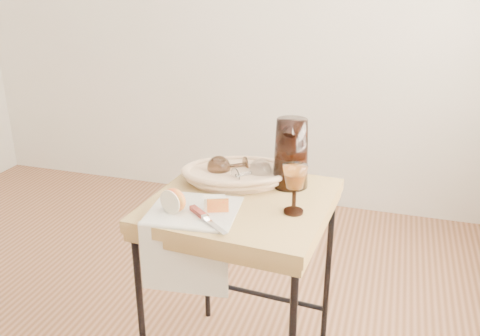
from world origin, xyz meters
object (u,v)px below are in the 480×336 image
(goblet_lying_a, at_px, (230,166))
(tea_towel, at_px, (194,210))
(side_table, at_px, (242,291))
(goblet_lying_b, at_px, (250,173))
(pitcher, at_px, (291,153))
(apple_half, at_px, (175,200))
(table_knife, at_px, (207,219))
(bread_basket, at_px, (237,175))
(wine_goblet, at_px, (294,189))

(goblet_lying_a, bearing_deg, tea_towel, 47.09)
(side_table, distance_m, goblet_lying_b, 0.45)
(tea_towel, xyz_separation_m, pitcher, (0.26, 0.30, 0.12))
(goblet_lying_b, relative_size, pitcher, 0.47)
(apple_half, xyz_separation_m, table_knife, (0.12, -0.03, -0.03))
(bread_basket, xyz_separation_m, table_knife, (0.00, -0.33, -0.01))
(table_knife, bearing_deg, goblet_lying_a, 135.90)
(goblet_lying_a, distance_m, table_knife, 0.35)
(tea_towel, xyz_separation_m, bread_basket, (0.06, 0.27, 0.02))
(tea_towel, height_order, goblet_lying_a, goblet_lying_a)
(goblet_lying_b, relative_size, wine_goblet, 0.82)
(bread_basket, bearing_deg, wine_goblet, -55.72)
(bread_basket, height_order, pitcher, pitcher)
(pitcher, bearing_deg, apple_half, -127.78)
(tea_towel, height_order, wine_goblet, wine_goblet)
(tea_towel, relative_size, goblet_lying_a, 1.99)
(wine_goblet, bearing_deg, pitcher, 105.18)
(pitcher, xyz_separation_m, apple_half, (-0.31, -0.33, -0.08))
(side_table, height_order, goblet_lying_a, goblet_lying_a)
(pitcher, xyz_separation_m, table_knife, (-0.19, -0.36, -0.11))
(bread_basket, bearing_deg, goblet_lying_b, -41.23)
(side_table, xyz_separation_m, wine_goblet, (0.19, -0.05, 0.46))
(goblet_lying_b, height_order, apple_half, goblet_lying_b)
(goblet_lying_b, relative_size, table_knife, 0.66)
(tea_towel, relative_size, bread_basket, 0.78)
(goblet_lying_a, distance_m, goblet_lying_b, 0.09)
(bread_basket, xyz_separation_m, wine_goblet, (0.25, -0.18, 0.06))
(pitcher, distance_m, wine_goblet, 0.22)
(goblet_lying_b, xyz_separation_m, pitcher, (0.14, 0.05, 0.07))
(goblet_lying_a, bearing_deg, apple_half, 38.17)
(tea_towel, height_order, apple_half, apple_half)
(goblet_lying_a, bearing_deg, table_knife, 59.40)
(pitcher, relative_size, table_knife, 1.40)
(goblet_lying_a, xyz_separation_m, pitcher, (0.22, 0.01, 0.07))
(pitcher, xyz_separation_m, wine_goblet, (0.06, -0.21, -0.04))
(goblet_lying_a, xyz_separation_m, apple_half, (-0.09, -0.31, -0.01))
(wine_goblet, bearing_deg, goblet_lying_a, 144.73)
(apple_half, bearing_deg, side_table, 62.02)
(tea_towel, distance_m, bread_basket, 0.28)
(apple_half, bearing_deg, goblet_lying_b, 75.84)
(goblet_lying_b, distance_m, pitcher, 0.16)
(side_table, bearing_deg, goblet_lying_b, 91.26)
(side_table, bearing_deg, table_knife, -104.17)
(pitcher, height_order, wine_goblet, pitcher)
(goblet_lying_a, height_order, apple_half, goblet_lying_a)
(goblet_lying_b, bearing_deg, apple_half, -169.37)
(side_table, height_order, pitcher, pitcher)
(bread_basket, xyz_separation_m, pitcher, (0.19, 0.03, 0.10))
(goblet_lying_a, height_order, wine_goblet, wine_goblet)
(bread_basket, xyz_separation_m, apple_half, (-0.12, -0.30, 0.02))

